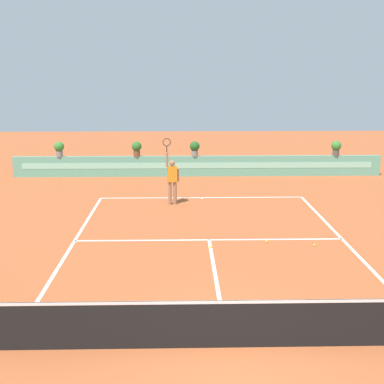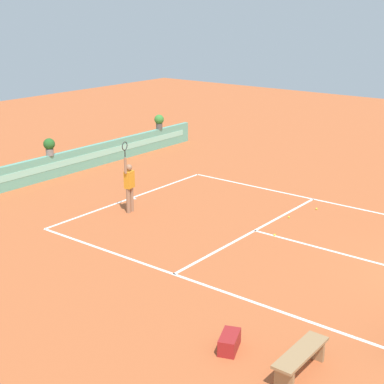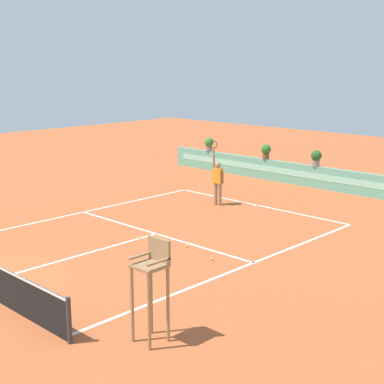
% 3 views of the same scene
% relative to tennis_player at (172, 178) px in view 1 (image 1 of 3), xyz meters
% --- Properties ---
extents(ground_plane, '(60.00, 60.00, 0.00)m').
position_rel_tennis_player_xyz_m(ground_plane, '(1.19, -4.83, -1.05)').
color(ground_plane, '#B2562D').
extents(court_lines, '(8.32, 11.94, 0.01)m').
position_rel_tennis_player_xyz_m(court_lines, '(1.19, -4.11, -1.05)').
color(court_lines, white).
rests_on(court_lines, ground).
extents(net, '(8.92, 0.10, 1.00)m').
position_rel_tennis_player_xyz_m(net, '(1.19, -10.83, -0.54)').
color(net, '#333333').
rests_on(net, ground).
extents(back_wall_barrier, '(18.00, 0.21, 1.00)m').
position_rel_tennis_player_xyz_m(back_wall_barrier, '(1.19, 5.56, -0.55)').
color(back_wall_barrier, '#60A88E').
rests_on(back_wall_barrier, ground).
extents(tennis_player, '(0.62, 0.27, 2.58)m').
position_rel_tennis_player_xyz_m(tennis_player, '(0.00, 0.00, 0.00)').
color(tennis_player, '#9E7051').
rests_on(tennis_player, ground).
extents(tennis_ball_near_baseline, '(0.07, 0.07, 0.07)m').
position_rel_tennis_player_xyz_m(tennis_ball_near_baseline, '(1.18, -5.17, -1.02)').
color(tennis_ball_near_baseline, '#CCE033').
rests_on(tennis_ball_near_baseline, ground).
extents(tennis_ball_mid_court, '(0.07, 0.07, 0.07)m').
position_rel_tennis_player_xyz_m(tennis_ball_mid_court, '(4.28, -5.08, -1.02)').
color(tennis_ball_mid_court, '#CCE033').
rests_on(tennis_ball_mid_court, ground).
extents(tennis_ball_by_sideline, '(0.07, 0.07, 0.07)m').
position_rel_tennis_player_xyz_m(tennis_ball_by_sideline, '(2.91, -4.72, -1.02)').
color(tennis_ball_by_sideline, '#CCE033').
rests_on(tennis_ball_by_sideline, ground).
extents(potted_plant_far_left, '(0.48, 0.48, 0.72)m').
position_rel_tennis_player_xyz_m(potted_plant_far_left, '(-5.54, 5.56, 0.36)').
color(potted_plant_far_left, gray).
rests_on(potted_plant_far_left, back_wall_barrier).
extents(potted_plant_left, '(0.48, 0.48, 0.72)m').
position_rel_tennis_player_xyz_m(potted_plant_left, '(-1.79, 5.56, 0.36)').
color(potted_plant_left, brown).
rests_on(potted_plant_left, back_wall_barrier).
extents(potted_plant_far_right, '(0.48, 0.48, 0.72)m').
position_rel_tennis_player_xyz_m(potted_plant_far_right, '(7.97, 5.56, 0.36)').
color(potted_plant_far_right, '#514C47').
rests_on(potted_plant_far_right, back_wall_barrier).
extents(potted_plant_centre, '(0.48, 0.48, 0.72)m').
position_rel_tennis_player_xyz_m(potted_plant_centre, '(1.03, 5.56, 0.36)').
color(potted_plant_centre, gray).
rests_on(potted_plant_centre, back_wall_barrier).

